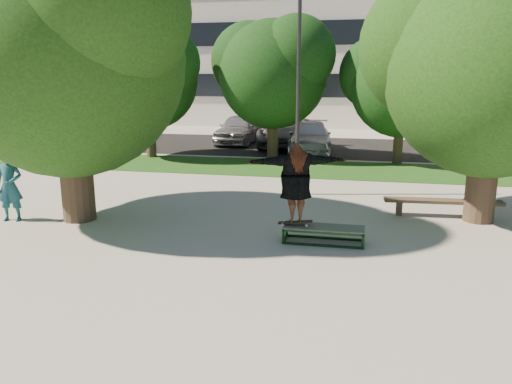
% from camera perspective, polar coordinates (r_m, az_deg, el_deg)
% --- Properties ---
extents(ground, '(120.00, 120.00, 0.00)m').
position_cam_1_polar(ground, '(11.39, -3.64, -5.74)').
color(ground, '#A59E98').
rests_on(ground, ground).
extents(grass_strip, '(30.00, 4.00, 0.02)m').
position_cam_1_polar(grass_strip, '(20.30, 6.25, 2.67)').
color(grass_strip, '#183F12').
rests_on(grass_strip, ground).
extents(asphalt_strip, '(40.00, 8.00, 0.01)m').
position_cam_1_polar(asphalt_strip, '(26.79, 5.51, 5.22)').
color(asphalt_strip, black).
rests_on(asphalt_strip, ground).
extents(tree_left, '(6.96, 5.95, 7.12)m').
position_cam_1_polar(tree_left, '(13.56, -21.05, 15.44)').
color(tree_left, '#38281E').
rests_on(tree_left, ground).
extents(tree_right, '(6.24, 5.33, 6.51)m').
position_cam_1_polar(tree_right, '(13.80, 25.18, 13.66)').
color(tree_right, '#38281E').
rests_on(tree_right, ground).
extents(bg_tree_left, '(5.28, 4.51, 5.77)m').
position_cam_1_polar(bg_tree_left, '(23.45, -12.33, 13.00)').
color(bg_tree_left, '#38281E').
rests_on(bg_tree_left, ground).
extents(bg_tree_mid, '(5.76, 4.92, 6.24)m').
position_cam_1_polar(bg_tree_mid, '(22.81, 1.82, 14.01)').
color(bg_tree_mid, '#38281E').
rests_on(bg_tree_mid, ground).
extents(bg_tree_right, '(5.04, 4.31, 5.43)m').
position_cam_1_polar(bg_tree_right, '(22.00, 16.18, 12.17)').
color(bg_tree_right, '#38281E').
rests_on(bg_tree_right, ground).
extents(lamppost, '(0.25, 0.15, 6.11)m').
position_cam_1_polar(lamppost, '(15.50, 4.84, 11.15)').
color(lamppost, '#2D2D30').
rests_on(lamppost, ground).
extents(office_building, '(30.00, 14.12, 16.00)m').
position_cam_1_polar(office_building, '(42.85, 5.49, 18.91)').
color(office_building, silver).
rests_on(office_building, ground).
extents(grind_box, '(1.80, 0.60, 0.38)m').
position_cam_1_polar(grind_box, '(11.38, 7.73, -4.85)').
color(grind_box, black).
rests_on(grind_box, ground).
extents(skater_rig, '(2.30, 1.30, 1.89)m').
position_cam_1_polar(skater_rig, '(11.14, 4.58, 1.05)').
color(skater_rig, white).
rests_on(skater_rig, grind_box).
extents(bystander, '(0.75, 0.57, 1.85)m').
position_cam_1_polar(bystander, '(14.28, -26.35, 0.64)').
color(bystander, '#164856').
rests_on(bystander, ground).
extents(bench, '(3.08, 0.60, 0.47)m').
position_cam_1_polar(bench, '(14.17, 20.58, -1.12)').
color(bench, brown).
rests_on(bench, ground).
extents(car_silver_a, '(2.17, 4.85, 1.62)m').
position_cam_1_polar(car_silver_a, '(27.77, -1.89, 7.23)').
color(car_silver_a, '#A6A6AB').
rests_on(car_silver_a, asphalt_strip).
extents(car_dark, '(1.85, 4.48, 1.44)m').
position_cam_1_polar(car_dark, '(26.49, 3.99, 6.73)').
color(car_dark, black).
rests_on(car_dark, asphalt_strip).
extents(car_grey, '(3.23, 6.11, 1.64)m').
position_cam_1_polar(car_grey, '(26.73, 3.44, 7.00)').
color(car_grey, '#595A5F').
rests_on(car_grey, asphalt_strip).
extents(car_silver_b, '(2.38, 5.06, 1.43)m').
position_cam_1_polar(car_silver_b, '(24.87, 6.22, 6.24)').
color(car_silver_b, silver).
rests_on(car_silver_b, asphalt_strip).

